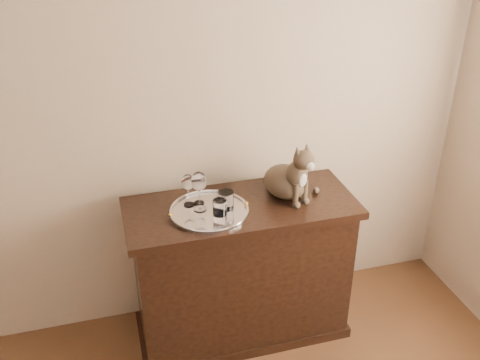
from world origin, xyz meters
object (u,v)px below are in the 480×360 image
object	(u,v)px
tumbler_c	(226,200)
cat	(286,167)
tray	(209,212)
wine_glass_a	(188,190)
wine_glass_b	(199,189)
sideboard	(241,271)
tumbler_a	(220,207)
wine_glass_d	(199,191)

from	to	relation	value
tumbler_c	cat	size ratio (longest dim) A/B	0.28
cat	tray	bearing A→B (deg)	167.91
wine_glass_a	wine_glass_b	world-z (taller)	wine_glass_a
sideboard	tumbler_a	world-z (taller)	tumbler_a
tumbler_c	tray	bearing A→B (deg)	-176.64
tray	wine_glass_d	xyz separation A→B (m)	(-0.04, 0.03, 0.11)
tray	wine_glass_a	bearing A→B (deg)	135.17
sideboard	cat	bearing A→B (deg)	6.68
wine_glass_b	tumbler_a	distance (m)	0.16
tray	wine_glass_b	distance (m)	0.13
wine_glass_d	tumbler_c	xyz separation A→B (m)	(0.13, -0.03, -0.06)
tray	wine_glass_b	size ratio (longest dim) A/B	2.37
wine_glass_d	tray	bearing A→B (deg)	-35.93
wine_glass_d	tumbler_a	distance (m)	0.13
wine_glass_d	cat	size ratio (longest dim) A/B	0.63
wine_glass_a	wine_glass_d	distance (m)	0.07
sideboard	cat	size ratio (longest dim) A/B	3.60
wine_glass_b	cat	bearing A→B (deg)	-3.68
wine_glass_a	wine_glass_d	world-z (taller)	wine_glass_d
wine_glass_d	tumbler_c	size ratio (longest dim) A/B	2.27
tray	wine_glass_a	xyz separation A→B (m)	(-0.09, 0.09, 0.09)
tumbler_a	cat	bearing A→B (deg)	15.12
sideboard	tray	xyz separation A→B (m)	(-0.17, -0.03, 0.43)
tumbler_c	sideboard	bearing A→B (deg)	15.20
tray	tumbler_c	bearing A→B (deg)	3.36
sideboard	wine_glass_d	xyz separation A→B (m)	(-0.21, 0.00, 0.54)
tumbler_a	tumbler_c	distance (m)	0.07
sideboard	wine_glass_d	bearing A→B (deg)	179.66
wine_glass_a	wine_glass_d	bearing A→B (deg)	-51.10
tumbler_c	tumbler_a	bearing A→B (deg)	-130.47
tumbler_a	tumbler_c	world-z (taller)	tumbler_c
sideboard	tray	world-z (taller)	tray
tray	tumbler_c	size ratio (longest dim) A/B	4.31
tray	cat	size ratio (longest dim) A/B	1.20
tumbler_a	cat	world-z (taller)	cat
tray	tumbler_a	size ratio (longest dim) A/B	5.02
wine_glass_a	cat	xyz separation A→B (m)	(0.51, -0.03, 0.07)
tray	wine_glass_a	world-z (taller)	wine_glass_a
wine_glass_b	wine_glass_d	xyz separation A→B (m)	(-0.01, -0.06, 0.02)
sideboard	wine_glass_b	distance (m)	0.56
sideboard	wine_glass_b	bearing A→B (deg)	164.17
sideboard	cat	world-z (taller)	cat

